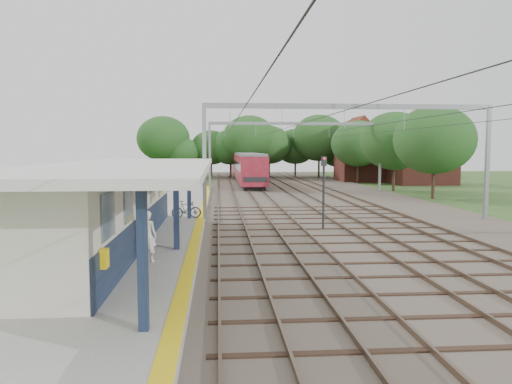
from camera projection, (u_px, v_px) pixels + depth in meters
name	position (u px, v px, depth m)	size (l,w,h in m)	color
ground	(364.00, 299.00, 14.56)	(160.00, 160.00, 0.00)	#2D4C1E
ballast_bed	(310.00, 197.00, 44.66)	(18.00, 90.00, 0.10)	#473D33
platform	(160.00, 224.00, 27.88)	(5.00, 52.00, 0.35)	gray
yellow_stripe	(200.00, 220.00, 28.03)	(0.45, 52.00, 0.01)	yellow
station_building	(106.00, 205.00, 20.65)	(3.41, 18.00, 3.40)	beige
canopy	(128.00, 167.00, 19.61)	(6.40, 20.00, 3.44)	#111C36
rail_tracks	(282.00, 196.00, 44.46)	(11.80, 88.00, 0.15)	brown
catenary_system	(314.00, 134.00, 39.45)	(17.22, 88.00, 7.00)	gray
tree_band	(274.00, 145.00, 71.16)	(31.72, 30.88, 8.82)	#382619
house_near	(422.00, 160.00, 61.59)	(7.00, 6.12, 7.89)	brown
house_far	(368.00, 157.00, 67.15)	(8.00, 6.12, 8.66)	brown
person	(147.00, 236.00, 17.78)	(0.68, 0.44, 1.85)	silver
bicycle	(186.00, 209.00, 28.92)	(0.48, 1.70, 1.02)	black
train	(245.00, 166.00, 67.41)	(2.85, 35.49, 3.75)	black
signal_post	(324.00, 186.00, 26.37)	(0.31, 0.28, 3.97)	black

